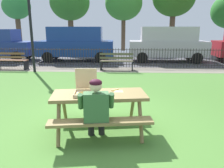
# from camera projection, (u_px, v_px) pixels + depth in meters

# --- Properties ---
(ground) EXTENTS (28.00, 11.10, 0.02)m
(ground) POSITION_uv_depth(u_px,v_px,m) (106.00, 101.00, 6.29)
(ground) COLOR #4F8235
(cobblestone_walkway) EXTENTS (28.00, 1.40, 0.01)m
(cobblestone_walkway) POSITION_uv_depth(u_px,v_px,m) (114.00, 70.00, 10.98)
(cobblestone_walkway) COLOR gray
(street_asphalt) EXTENTS (28.00, 7.35, 0.01)m
(street_asphalt) POSITION_uv_depth(u_px,v_px,m) (117.00, 58.00, 15.22)
(street_asphalt) COLOR #424247
(picnic_table_foreground) EXTENTS (1.99, 1.72, 0.79)m
(picnic_table_foreground) POSITION_uv_depth(u_px,v_px,m) (99.00, 102.00, 4.32)
(picnic_table_foreground) COLOR olive
(picnic_table_foreground) RESTS_ON ground
(pizza_box_open) EXTENTS (0.45, 0.49, 0.47)m
(pizza_box_open) POSITION_uv_depth(u_px,v_px,m) (86.00, 89.00, 4.23)
(pizza_box_open) COLOR tan
(pizza_box_open) RESTS_ON picnic_table_foreground
(pizza_slice_on_table) EXTENTS (0.27, 0.27, 0.02)m
(pizza_slice_on_table) POSITION_uv_depth(u_px,v_px,m) (118.00, 91.00, 4.45)
(pizza_slice_on_table) COLOR #F2DC7B
(pizza_slice_on_table) RESTS_ON picnic_table_foreground
(adult_at_table) EXTENTS (0.63, 0.63, 1.19)m
(adult_at_table) POSITION_uv_depth(u_px,v_px,m) (96.00, 108.00, 3.82)
(adult_at_table) COLOR black
(adult_at_table) RESTS_ON ground
(iron_fence_streetside) EXTENTS (21.11, 0.03, 1.00)m
(iron_fence_streetside) POSITION_uv_depth(u_px,v_px,m) (114.00, 58.00, 11.53)
(iron_fence_streetside) COLOR #2D2823
(iron_fence_streetside) RESTS_ON ground
(park_bench_left) EXTENTS (1.61, 0.52, 0.85)m
(park_bench_left) POSITION_uv_depth(u_px,v_px,m) (11.00, 61.00, 11.01)
(park_bench_left) COLOR brown
(park_bench_left) RESTS_ON ground
(park_bench_center) EXTENTS (1.61, 0.49, 0.85)m
(park_bench_center) POSITION_uv_depth(u_px,v_px,m) (117.00, 62.00, 10.74)
(park_bench_center) COLOR brown
(park_bench_center) RESTS_ON ground
(lamp_post_walkway) EXTENTS (0.28, 0.28, 3.79)m
(lamp_post_walkway) POSITION_uv_depth(u_px,v_px,m) (30.00, 20.00, 9.84)
(lamp_post_walkway) COLOR black
(lamp_post_walkway) RESTS_ON ground
(parked_car_left) EXTENTS (4.67, 2.10, 2.08)m
(parked_car_left) POSITION_uv_depth(u_px,v_px,m) (76.00, 43.00, 13.76)
(parked_car_left) COLOR navy
(parked_car_left) RESTS_ON ground
(parked_car_center) EXTENTS (4.63, 2.01, 2.08)m
(parked_car_center) POSITION_uv_depth(u_px,v_px,m) (168.00, 43.00, 13.47)
(parked_car_center) COLOR #BEB7BC
(parked_car_center) RESTS_ON ground
(far_tree_left) EXTENTS (2.49, 2.49, 5.01)m
(far_tree_left) POSITION_uv_depth(u_px,v_px,m) (17.00, 8.00, 19.94)
(far_tree_left) COLOR brown
(far_tree_left) RESTS_ON ground
(far_tree_midleft) EXTENTS (3.50, 3.50, 5.81)m
(far_tree_midleft) POSITION_uv_depth(u_px,v_px,m) (70.00, 3.00, 19.59)
(far_tree_midleft) COLOR brown
(far_tree_midleft) RESTS_ON ground
(far_tree_center) EXTENTS (3.25, 3.25, 5.57)m
(far_tree_center) POSITION_uv_depth(u_px,v_px,m) (124.00, 4.00, 19.37)
(far_tree_center) COLOR brown
(far_tree_center) RESTS_ON ground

